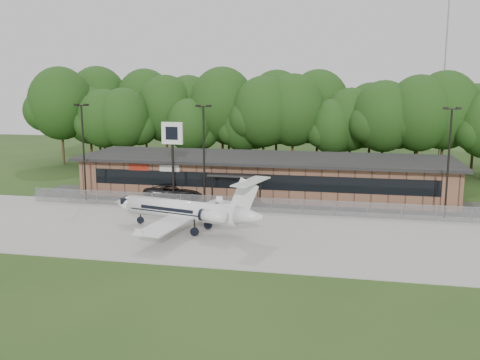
% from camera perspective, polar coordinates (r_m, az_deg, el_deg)
% --- Properties ---
extents(ground, '(160.00, 160.00, 0.00)m').
position_cam_1_polar(ground, '(37.63, -3.19, -8.88)').
color(ground, '#243F16').
rests_on(ground, ground).
extents(apron, '(64.00, 18.00, 0.08)m').
position_cam_1_polar(apron, '(45.03, -0.56, -5.54)').
color(apron, '#9E9B93').
rests_on(apron, ground).
extents(parking_lot, '(50.00, 9.00, 0.06)m').
position_cam_1_polar(parking_lot, '(55.97, 1.96, -2.38)').
color(parking_lot, '#383835').
rests_on(parking_lot, ground).
extents(terminal, '(41.00, 11.65, 4.30)m').
position_cam_1_polar(terminal, '(59.84, 2.70, 0.55)').
color(terminal, brown).
rests_on(terminal, ground).
extents(fence, '(46.00, 0.04, 1.52)m').
position_cam_1_polar(fence, '(51.48, 1.11, -2.66)').
color(fence, gray).
rests_on(fence, ground).
extents(treeline, '(72.00, 12.00, 15.00)m').
position_cam_1_polar(treeline, '(77.00, 4.89, 6.72)').
color(treeline, '#1B3310').
rests_on(treeline, ground).
extents(radio_mast, '(0.20, 0.20, 25.00)m').
position_cam_1_polar(radio_mast, '(83.26, 20.91, 9.80)').
color(radio_mast, gray).
rests_on(radio_mast, ground).
extents(light_pole_left, '(1.55, 0.30, 10.23)m').
position_cam_1_polar(light_pole_left, '(58.00, -16.37, 3.62)').
color(light_pole_left, black).
rests_on(light_pole_left, ground).
extents(light_pole_mid, '(1.55, 0.30, 10.23)m').
position_cam_1_polar(light_pole_mid, '(53.14, -3.88, 3.43)').
color(light_pole_mid, black).
rests_on(light_pole_mid, ground).
extents(light_pole_right, '(1.55, 0.30, 10.23)m').
position_cam_1_polar(light_pole_right, '(51.93, 21.39, 2.57)').
color(light_pole_right, black).
rests_on(light_pole_right, ground).
extents(business_jet, '(14.60, 13.13, 4.94)m').
position_cam_1_polar(business_jet, '(45.00, -5.62, -3.33)').
color(business_jet, white).
rests_on(business_jet, ground).
extents(suv, '(6.70, 3.82, 1.76)m').
position_cam_1_polar(suv, '(57.55, -7.04, -1.23)').
color(suv, '#29282B').
rests_on(suv, ground).
extents(pole_sign, '(2.23, 0.40, 8.46)m').
position_cam_1_polar(pole_sign, '(54.36, -7.23, 4.06)').
color(pole_sign, black).
rests_on(pole_sign, ground).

